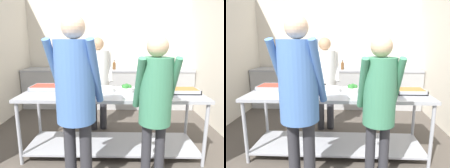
{
  "view_description": "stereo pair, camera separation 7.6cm",
  "coord_description": "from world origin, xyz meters",
  "views": [
    {
      "loc": [
        0.21,
        -1.12,
        1.54
      ],
      "look_at": [
        0.15,
        1.6,
        0.97
      ],
      "focal_mm": 32.0,
      "sensor_mm": 36.0,
      "label": 1
    },
    {
      "loc": [
        0.28,
        -1.12,
        1.54
      ],
      "look_at": [
        0.15,
        1.6,
        0.97
      ],
      "focal_mm": 32.0,
      "sensor_mm": 36.0,
      "label": 2
    }
  ],
  "objects": [
    {
      "name": "wall_rear",
      "position": [
        0.0,
        3.97,
        1.32
      ],
      "size": [
        4.1,
        0.06,
        2.65
      ],
      "color": "beige",
      "rests_on": "ground_plane"
    },
    {
      "name": "back_counter",
      "position": [
        0.0,
        3.6,
        0.46
      ],
      "size": [
        3.94,
        0.65,
        0.92
      ],
      "color": "#A8A8A8",
      "rests_on": "ground_plane"
    },
    {
      "name": "serving_counter",
      "position": [
        0.15,
        1.5,
        0.59
      ],
      "size": [
        2.41,
        0.77,
        0.87
      ],
      "color": "#9EA0A8",
      "rests_on": "ground_plane"
    },
    {
      "name": "serving_tray_greens",
      "position": [
        -0.8,
        1.69,
        0.9
      ],
      "size": [
        0.44,
        0.33,
        0.05
      ],
      "color": "#9EA0A8",
      "rests_on": "serving_counter"
    },
    {
      "name": "sauce_pan",
      "position": [
        -0.32,
        1.63,
        0.92
      ],
      "size": [
        0.45,
        0.31,
        0.1
      ],
      "color": "#9EA0A8",
      "rests_on": "serving_counter"
    },
    {
      "name": "plate_stack",
      "position": [
        0.06,
        1.57,
        0.9
      ],
      "size": [
        0.25,
        0.25,
        0.06
      ],
      "color": "white",
      "rests_on": "serving_counter"
    },
    {
      "name": "broccoli_bowl",
      "position": [
        0.34,
        1.54,
        0.92
      ],
      "size": [
        0.23,
        0.23,
        0.11
      ],
      "color": "silver",
      "rests_on": "serving_counter"
    },
    {
      "name": "serving_tray_vegetables",
      "position": [
        0.7,
        1.49,
        0.9
      ],
      "size": [
        0.41,
        0.26,
        0.05
      ],
      "color": "#9EA0A8",
      "rests_on": "serving_counter"
    },
    {
      "name": "serving_tray_roast",
      "position": [
        1.13,
        1.53,
        0.9
      ],
      "size": [
        0.38,
        0.29,
        0.05
      ],
      "color": "#9EA0A8",
      "rests_on": "serving_counter"
    },
    {
      "name": "guest_serving_left",
      "position": [
        -0.16,
        0.65,
        1.1
      ],
      "size": [
        0.51,
        0.42,
        1.78
      ],
      "color": "#2D2D33",
      "rests_on": "ground_plane"
    },
    {
      "name": "guest_serving_right",
      "position": [
        0.6,
        0.81,
        1.0
      ],
      "size": [
        0.44,
        0.34,
        1.61
      ],
      "color": "#2D2D33",
      "rests_on": "ground_plane"
    },
    {
      "name": "cook_behind_counter",
      "position": [
        -0.11,
        2.26,
        0.99
      ],
      "size": [
        0.53,
        0.4,
        1.62
      ],
      "color": "#2D2D33",
      "rests_on": "ground_plane"
    },
    {
      "name": "water_bottle",
      "position": [
        0.16,
        3.51,
        1.02
      ],
      "size": [
        0.07,
        0.07,
        0.22
      ],
      "color": "brown",
      "rests_on": "back_counter"
    }
  ]
}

